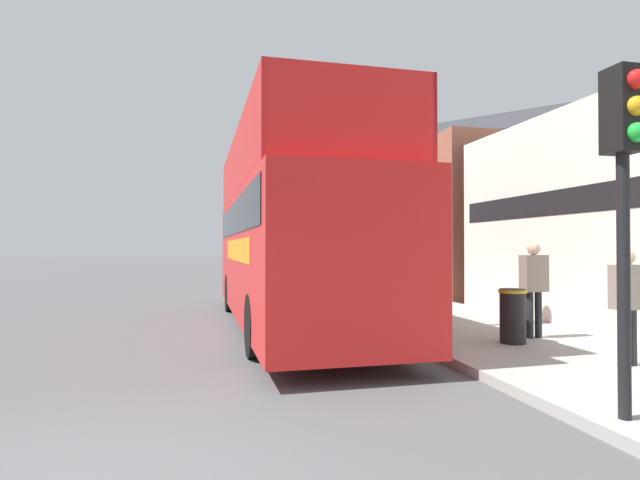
{
  "coord_description": "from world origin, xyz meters",
  "views": [
    {
      "loc": [
        0.93,
        -3.7,
        1.82
      ],
      "look_at": [
        3.08,
        5.75,
        1.96
      ],
      "focal_mm": 28.0,
      "sensor_mm": 36.0,
      "label": 1
    }
  ],
  "objects": [
    {
      "name": "tour_bus",
      "position": [
        2.79,
        7.71,
        1.93
      ],
      "size": [
        2.75,
        10.29,
        4.34
      ],
      "rotation": [
        0.0,
        0.0,
        0.02
      ],
      "color": "red",
      "rests_on": "ground_plane"
    },
    {
      "name": "pedestrian_second",
      "position": [
        6.77,
        2.26,
        1.14
      ],
      "size": [
        0.43,
        0.24,
        1.65
      ],
      "color": "#232328",
      "rests_on": "sidewalk"
    },
    {
      "name": "lamp_post_second",
      "position": [
        5.13,
        15.15,
        3.48
      ],
      "size": [
        0.35,
        0.35,
        4.87
      ],
      "color": "black",
      "rests_on": "sidewalk"
    },
    {
      "name": "parked_car_ahead_of_bus",
      "position": [
        3.49,
        16.64,
        0.63
      ],
      "size": [
        1.82,
        4.17,
        1.35
      ],
      "rotation": [
        0.0,
        0.0,
        -0.03
      ],
      "color": "silver",
      "rests_on": "ground_plane"
    },
    {
      "name": "pedestrian_third",
      "position": [
        6.87,
        4.47,
        1.21
      ],
      "size": [
        0.46,
        0.26,
        1.77
      ],
      "color": "#232328",
      "rests_on": "sidewalk"
    },
    {
      "name": "ground_plane",
      "position": [
        0.0,
        21.0,
        0.0
      ],
      "size": [
        144.0,
        144.0,
        0.0
      ],
      "primitive_type": "plane",
      "color": "#4C4C4F"
    },
    {
      "name": "traffic_signal",
      "position": [
        4.93,
        0.4,
        2.68
      ],
      "size": [
        0.28,
        0.42,
        3.46
      ],
      "color": "black",
      "rests_on": "sidewalk"
    },
    {
      "name": "litter_bin",
      "position": [
        6.18,
        4.1,
        0.65
      ],
      "size": [
        0.48,
        0.48,
        0.95
      ],
      "color": "black",
      "rests_on": "sidewalk"
    },
    {
      "name": "sidewalk",
      "position": [
        6.46,
        18.0,
        0.07
      ],
      "size": [
        3.79,
        108.0,
        0.14
      ],
      "color": "#999993",
      "rests_on": "ground_plane"
    },
    {
      "name": "brick_terrace_rear",
      "position": [
        11.36,
        21.25,
        4.11
      ],
      "size": [
        6.0,
        21.57,
        8.23
      ],
      "color": "#935642",
      "rests_on": "ground_plane"
    },
    {
      "name": "lamp_post_nearest",
      "position": [
        5.19,
        5.95,
        3.61
      ],
      "size": [
        0.35,
        0.35,
        5.07
      ],
      "color": "black",
      "rests_on": "sidewalk"
    }
  ]
}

